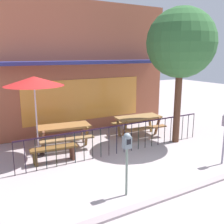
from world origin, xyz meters
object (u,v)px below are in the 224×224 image
Objects in this scene: patio_bench at (54,151)px; parking_meter_far at (127,148)px; picnic_table_left at (64,130)px; picnic_table_right at (138,120)px; street_tree at (181,44)px; patio_umbrella at (34,82)px.

patio_bench is 2.90m from parking_meter_far.
parking_meter_far is (0.20, -3.77, 0.55)m from picnic_table_left.
picnic_table_right is 3.31m from street_tree.
patio_umbrella is 2.17m from patio_bench.
picnic_table_right is 1.27× the size of parking_meter_far.
patio_bench is 5.54m from street_tree.
street_tree reaches higher than picnic_table_left.
parking_meter_far reaches higher than picnic_table_left.
parking_meter_far reaches higher than patio_bench.
picnic_table_left is 2.08m from patio_umbrella.
patio_umbrella is 1.69× the size of parking_meter_far.
patio_umbrella is (-1.00, -0.42, 1.77)m from picnic_table_left.
patio_bench is at bearing -67.70° from patio_umbrella.
patio_umbrella reaches higher than picnic_table_left.
picnic_table_left is 3.02m from picnic_table_right.
parking_meter_far is at bearing -86.98° from picnic_table_left.
patio_bench is at bearing -121.93° from picnic_table_left.
street_tree is at bearing -59.37° from picnic_table_right.
patio_umbrella reaches higher than picnic_table_right.
patio_umbrella is at bearing 167.00° from street_tree.
parking_meter_far is at bearing -148.08° from street_tree.
patio_bench is (0.29, -0.72, -2.03)m from patio_umbrella.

